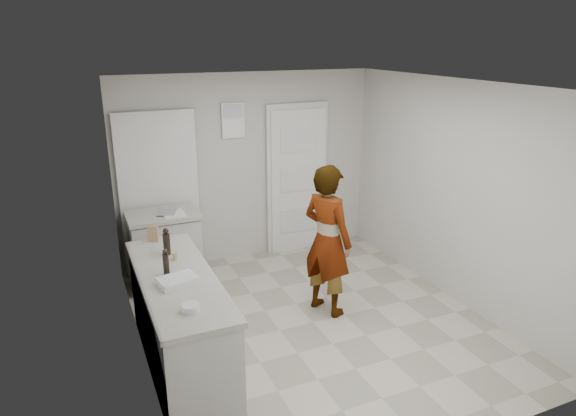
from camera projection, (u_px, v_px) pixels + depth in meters
name	position (u px, v px, depth m)	size (l,w,h in m)	color
ground	(313.00, 322.00, 5.52)	(4.00, 4.00, 0.00)	gray
room_shell	(238.00, 186.00, 6.82)	(4.00, 4.00, 4.00)	beige
main_counter	(180.00, 326.00, 4.66)	(0.64, 1.96, 0.93)	#BBBBB7
side_counter	(165.00, 252.00, 6.25)	(0.84, 0.61, 0.93)	#BBBBB7
person	(327.00, 240.00, 5.51)	(0.61, 0.40, 1.68)	silver
cake_mix_box	(153.00, 234.00, 5.24)	(0.10, 0.05, 0.17)	#996E4C
spice_jar	(175.00, 256.00, 4.81)	(0.05, 0.05, 0.07)	tan
oil_cruet_a	(167.00, 242.00, 4.90)	(0.07, 0.07, 0.27)	black
oil_cruet_b	(166.00, 262.00, 4.49)	(0.05, 0.05, 0.24)	black
baking_dish	(178.00, 281.00, 4.35)	(0.36, 0.29, 0.06)	silver
egg_bowl	(190.00, 308.00, 3.92)	(0.14, 0.14, 0.05)	silver
papers	(173.00, 213.00, 6.08)	(0.25, 0.32, 0.01)	white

